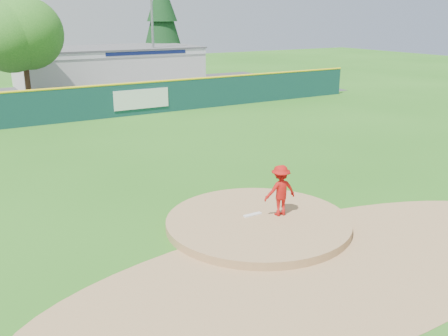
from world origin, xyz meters
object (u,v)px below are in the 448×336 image
deciduous_tree (22,38)px  pitcher (280,190)px  van (165,93)px  pool_building_grp (109,66)px  light_pole_right (152,20)px  conifer_tree (162,19)px

deciduous_tree → pitcher: bearing=-83.8°
pitcher → van: (5.99, 21.74, -0.42)m
van → deciduous_tree: 10.14m
pool_building_grp → deciduous_tree: 11.01m
pitcher → pool_building_grp: size_ratio=0.10×
pitcher → light_pole_right: light_pole_right is taller
van → pitcher: bearing=169.4°
van → deciduous_tree: deciduous_tree is taller
van → deciduous_tree: bearing=73.9°
pool_building_grp → light_pole_right: bearing=-44.9°
van → deciduous_tree: size_ratio=0.58×
van → light_pole_right: bearing=-12.5°
pitcher → conifer_tree: bearing=-101.8°
pitcher → light_pole_right: size_ratio=0.16×
van → pool_building_grp: bearing=8.8°
pitcher → conifer_tree: 38.36m
pool_building_grp → light_pole_right: (3.00, -2.99, 3.88)m
van → light_pole_right: light_pole_right is taller
van → light_pole_right: 9.12m
van → light_pole_right: (2.27, 7.33, 4.93)m
pitcher → pool_building_grp: pool_building_grp is taller
conifer_tree → light_pole_right: size_ratio=0.95×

